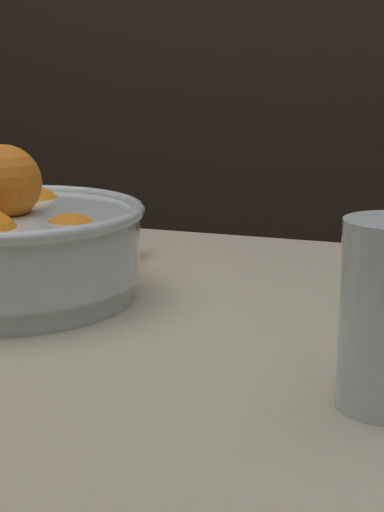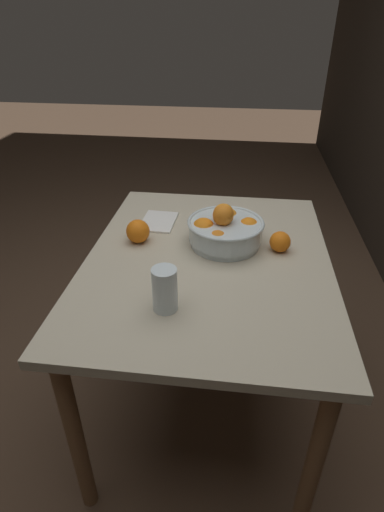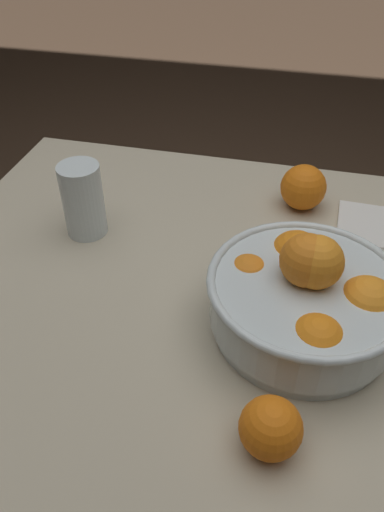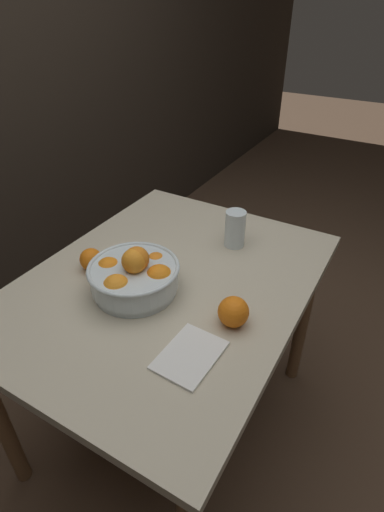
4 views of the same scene
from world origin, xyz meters
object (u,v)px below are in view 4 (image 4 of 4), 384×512
fruit_bowl (135,276)px  orange_loose_near_bowl (91,259)px  juice_glass (235,230)px  orange_loose_front (233,312)px

fruit_bowl → orange_loose_near_bowl: size_ratio=3.73×
juice_glass → orange_loose_near_bowl: 0.48m
orange_loose_near_bowl → orange_loose_front: bearing=-90.3°
fruit_bowl → juice_glass: (0.38, -0.14, 0.00)m
juice_glass → orange_loose_near_bowl: bearing=137.0°
fruit_bowl → orange_loose_near_bowl: (0.02, 0.19, -0.02)m
fruit_bowl → juice_glass: fruit_bowl is taller
juice_glass → orange_loose_front: 0.39m
orange_loose_near_bowl → orange_loose_front: size_ratio=0.86×
orange_loose_front → fruit_bowl: bearing=93.9°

